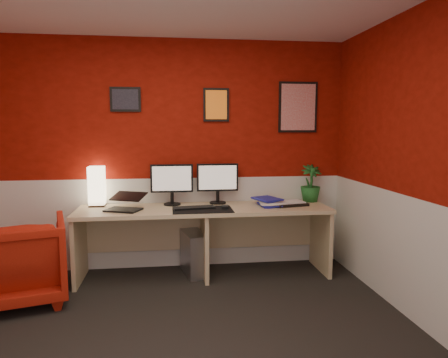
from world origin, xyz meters
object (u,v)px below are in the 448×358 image
armchair (17,260)px  monitor_right (218,177)px  monitor_left (172,178)px  potted_plant (311,183)px  laptop (123,200)px  shoji_lamp (97,187)px  zen_tray (289,204)px  desk (205,242)px  pc_tower (194,253)px

armchair → monitor_right: bearing=-176.4°
monitor_left → potted_plant: size_ratio=1.41×
laptop → monitor_right: 1.04m
shoji_lamp → laptop: (0.30, -0.29, -0.09)m
monitor_left → potted_plant: bearing=0.4°
shoji_lamp → monitor_right: (1.28, -0.01, 0.09)m
monitor_right → zen_tray: (0.74, -0.21, -0.28)m
monitor_left → monitor_right: same height
desk → zen_tray: (0.91, 0.01, 0.38)m
desk → shoji_lamp: size_ratio=6.50×
laptop → potted_plant: bearing=30.3°
shoji_lamp → monitor_right: monitor_right is taller
shoji_lamp → zen_tray: bearing=-6.1°
monitor_left → pc_tower: 0.84m
armchair → pc_tower: bearing=-178.3°
monitor_left → zen_tray: monitor_left is taller
shoji_lamp → potted_plant: bearing=-0.6°
laptop → armchair: size_ratio=0.40×
armchair → desk: bearing=178.7°
laptop → monitor_left: monitor_left is taller
laptop → pc_tower: size_ratio=0.73×
laptop → potted_plant: potted_plant is taller
shoji_lamp → laptop: shoji_lamp is taller
zen_tray → laptop: bearing=-177.6°
monitor_right → armchair: monitor_right is taller
desk → armchair: bearing=-165.7°
laptop → desk: bearing=27.4°
potted_plant → armchair: bearing=-167.7°
zen_tray → potted_plant: potted_plant is taller
desk → shoji_lamp: (-1.11, 0.22, 0.56)m
zen_tray → potted_plant: bearing=32.5°
pc_tower → desk: bearing=-42.6°
monitor_left → zen_tray: bearing=-8.3°
potted_plant → armchair: size_ratio=0.50×
monitor_right → laptop: bearing=-164.0°
pc_tower → monitor_left: bearing=138.2°
shoji_lamp → laptop: bearing=-44.0°
zen_tray → pc_tower: zen_tray is taller
laptop → zen_tray: bearing=25.3°
desk → armchair: (-1.71, -0.44, 0.01)m
potted_plant → monitor_left: bearing=-179.6°
zen_tray → armchair: (-2.62, -0.44, -0.37)m
monitor_left → pc_tower: monitor_left is taller
monitor_right → shoji_lamp: bearing=179.7°
armchair → potted_plant: bearing=176.7°
desk → pc_tower: desk is taller
monitor_right → potted_plant: bearing=-0.9°
monitor_left → armchair: bearing=-155.6°
laptop → monitor_left: 0.58m
desk → monitor_right: monitor_right is taller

